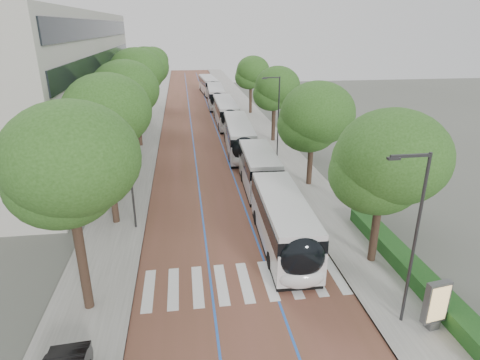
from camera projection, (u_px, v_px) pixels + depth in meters
name	position (u px, v px, depth m)	size (l,w,h in m)	color
ground	(244.00, 294.00, 20.23)	(160.00, 160.00, 0.00)	#51544C
road	(202.00, 121.00, 57.17)	(11.00, 140.00, 0.02)	brown
sidewalk_left	(148.00, 122.00, 56.16)	(4.00, 140.00, 0.12)	gray
sidewalk_right	(254.00, 119.00, 58.14)	(4.00, 140.00, 0.12)	gray
kerb_left	(162.00, 121.00, 56.41)	(0.20, 140.00, 0.14)	gray
kerb_right	(241.00, 119.00, 57.89)	(0.20, 140.00, 0.14)	gray
zebra_crossing	(245.00, 282.00, 21.17)	(10.55, 3.60, 0.01)	silver
lane_line_left	(191.00, 121.00, 56.95)	(0.12, 126.00, 0.01)	blue
lane_line_right	(213.00, 120.00, 57.38)	(0.12, 126.00, 0.01)	blue
office_building	(15.00, 85.00, 41.00)	(18.11, 40.00, 14.00)	#B9B7AB
hedge	(414.00, 271.00, 21.25)	(1.20, 14.00, 0.80)	#19491A
streetlight_near	(413.00, 229.00, 16.60)	(1.82, 0.20, 8.00)	#303032
streetlight_far	(277.00, 111.00, 39.69)	(1.82, 0.20, 8.00)	#303032
lamp_post_left	(130.00, 171.00, 25.33)	(0.14, 0.14, 8.00)	#303032
trees_left	(132.00, 86.00, 39.81)	(6.12, 60.42, 10.04)	black
trees_right	(298.00, 108.00, 36.12)	(5.92, 47.37, 8.27)	black
lead_bus	(271.00, 197.00, 27.63)	(3.13, 18.47, 3.20)	black
bus_queued_0	(239.00, 138.00, 42.31)	(3.12, 12.51, 3.20)	silver
bus_queued_1	(226.00, 113.00, 54.30)	(2.63, 12.42, 3.20)	silver
bus_queued_2	(216.00, 97.00, 66.75)	(3.00, 12.49, 3.20)	silver
bus_queued_3	(209.00, 86.00, 78.78)	(3.29, 12.53, 3.20)	silver
ad_panel	(436.00, 304.00, 17.41)	(1.18, 0.52, 2.37)	#59595B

